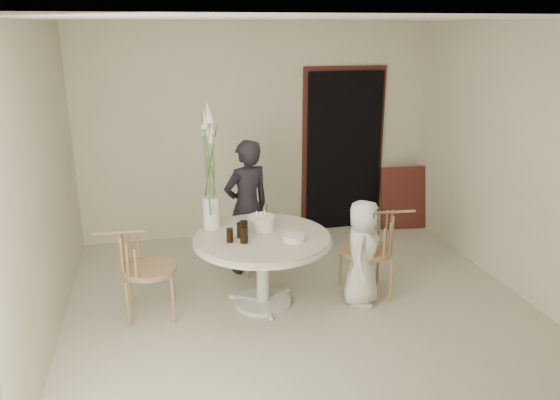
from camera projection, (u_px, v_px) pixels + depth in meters
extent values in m
plane|color=beige|center=(304.00, 312.00, 5.29)|extent=(4.50, 4.50, 0.00)
plane|color=silver|center=(308.00, 19.00, 4.47)|extent=(4.50, 4.50, 0.00)
plane|color=beige|center=(258.00, 132.00, 6.97)|extent=(4.50, 0.00, 4.50)
plane|color=beige|center=(425.00, 292.00, 2.79)|extent=(4.50, 0.00, 4.50)
plane|color=beige|center=(37.00, 195.00, 4.39)|extent=(0.00, 4.50, 4.50)
plane|color=beige|center=(525.00, 164.00, 5.37)|extent=(0.00, 4.50, 4.50)
cube|color=black|center=(344.00, 152.00, 7.25)|extent=(1.00, 0.10, 2.10)
cube|color=#55221D|center=(343.00, 147.00, 7.27)|extent=(1.12, 0.03, 2.22)
cylinder|color=silver|center=(263.00, 302.00, 5.44)|extent=(0.56, 0.56, 0.04)
cylinder|color=silver|center=(263.00, 272.00, 5.34)|extent=(0.12, 0.12, 0.65)
cylinder|color=silver|center=(262.00, 240.00, 5.24)|extent=(1.33, 1.33, 0.03)
cylinder|color=beige|center=(262.00, 237.00, 5.23)|extent=(1.30, 1.30, 0.04)
cube|color=#55221D|center=(404.00, 198.00, 7.40)|extent=(0.65, 0.24, 0.84)
cylinder|color=tan|center=(247.00, 260.00, 5.94)|extent=(0.03, 0.03, 0.42)
cylinder|color=tan|center=(277.00, 254.00, 6.12)|extent=(0.03, 0.03, 0.42)
cylinder|color=tan|center=(233.00, 249.00, 6.25)|extent=(0.03, 0.03, 0.42)
cylinder|color=tan|center=(262.00, 243.00, 6.42)|extent=(0.03, 0.03, 0.42)
cylinder|color=tan|center=(255.00, 232.00, 6.11)|extent=(0.46, 0.46, 0.05)
cylinder|color=tan|center=(340.00, 266.00, 5.75)|extent=(0.03, 0.03, 0.47)
cylinder|color=tan|center=(351.00, 283.00, 5.36)|extent=(0.03, 0.03, 0.47)
cylinder|color=tan|center=(378.00, 263.00, 5.81)|extent=(0.03, 0.03, 0.47)
cylinder|color=tan|center=(391.00, 281.00, 5.41)|extent=(0.03, 0.03, 0.47)
cylinder|color=tan|center=(366.00, 250.00, 5.50)|extent=(0.52, 0.52, 0.05)
cylinder|color=tan|center=(173.00, 301.00, 5.03)|extent=(0.03, 0.03, 0.45)
cylinder|color=tan|center=(173.00, 282.00, 5.41)|extent=(0.03, 0.03, 0.45)
cylinder|color=tan|center=(128.00, 305.00, 4.95)|extent=(0.03, 0.03, 0.45)
cylinder|color=tan|center=(131.00, 285.00, 5.33)|extent=(0.03, 0.03, 0.45)
cylinder|color=tan|center=(149.00, 269.00, 5.11)|extent=(0.50, 0.50, 0.05)
imported|color=black|center=(247.00, 207.00, 5.97)|extent=(0.64, 0.53, 1.50)
imported|color=white|center=(362.00, 253.00, 5.32)|extent=(0.56, 0.63, 1.07)
cylinder|color=silver|center=(261.00, 223.00, 5.38)|extent=(0.27, 0.27, 0.13)
cylinder|color=#FEEAA0|center=(261.00, 214.00, 5.35)|extent=(0.01, 0.01, 0.05)
cylinder|color=#FEEAA0|center=(265.00, 213.00, 5.39)|extent=(0.01, 0.01, 0.05)
cylinder|color=#FEEAA0|center=(256.00, 214.00, 5.36)|extent=(0.01, 0.01, 0.05)
cylinder|color=black|center=(240.00, 230.00, 5.16)|extent=(0.07, 0.07, 0.14)
cylinder|color=black|center=(244.00, 235.00, 5.03)|extent=(0.08, 0.08, 0.16)
cylinder|color=black|center=(230.00, 235.00, 5.05)|extent=(0.06, 0.06, 0.13)
cylinder|color=black|center=(244.00, 230.00, 5.14)|extent=(0.09, 0.09, 0.17)
cylinder|color=white|center=(294.00, 238.00, 5.10)|extent=(0.27, 0.27, 0.05)
cylinder|color=silver|center=(212.00, 213.00, 5.38)|extent=(0.17, 0.17, 0.32)
cylinder|color=#457130|center=(214.00, 173.00, 5.27)|extent=(0.01, 0.01, 0.80)
cone|color=white|center=(212.00, 132.00, 5.15)|extent=(0.08, 0.08, 0.20)
cylinder|color=#457130|center=(209.00, 169.00, 5.28)|extent=(0.01, 0.01, 0.87)
cone|color=white|center=(207.00, 125.00, 5.15)|extent=(0.08, 0.08, 0.20)
cylinder|color=#457130|center=(206.00, 167.00, 5.23)|extent=(0.01, 0.01, 0.93)
cone|color=white|center=(204.00, 118.00, 5.09)|extent=(0.08, 0.08, 0.20)
cylinder|color=#457130|center=(210.00, 164.00, 5.20)|extent=(0.01, 0.01, 1.00)
cone|color=white|center=(208.00, 111.00, 5.04)|extent=(0.08, 0.08, 0.20)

